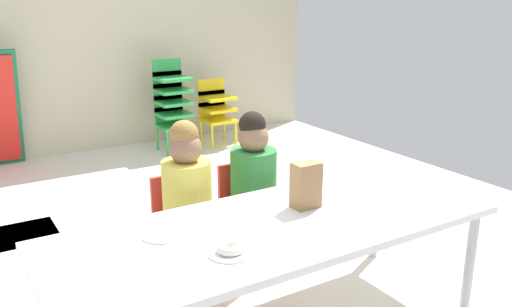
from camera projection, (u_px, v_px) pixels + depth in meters
ground_plane at (204, 257)px, 3.30m from camera, size 5.25×5.49×0.02m
back_wall at (73, 19)px, 5.17m from camera, size 5.25×0.10×2.62m
craft_table at (276, 231)px, 2.39m from camera, size 2.04×0.78×0.56m
seated_child_near_camera at (186, 189)px, 2.81m from camera, size 0.32×0.31×0.92m
seated_child_middle_seat at (253, 176)px, 3.02m from camera, size 0.33×0.33×0.92m
kid_chair_green_stack at (172, 100)px, 5.38m from camera, size 0.32×0.30×0.92m
kid_chair_yellow_stack at (216, 107)px, 5.67m from camera, size 0.32×0.30×0.68m
paper_bag_brown at (306, 185)px, 2.53m from camera, size 0.13×0.09×0.22m
paper_plate_near_edge at (230, 253)px, 2.10m from camera, size 0.18×0.18×0.01m
paper_plate_center_table at (162, 235)px, 2.25m from camera, size 0.18×0.18×0.01m
donut_powdered_on_plate at (230, 248)px, 2.09m from camera, size 0.11×0.11×0.03m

